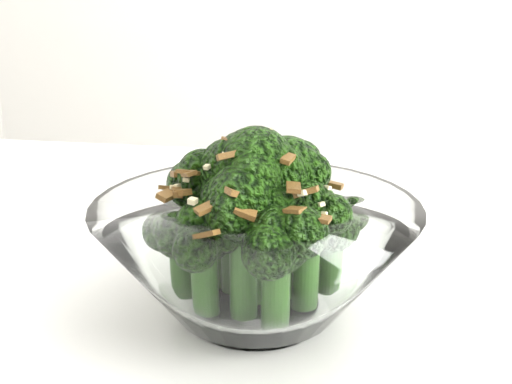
% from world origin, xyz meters
% --- Properties ---
extents(table, '(1.32, 0.99, 0.75)m').
position_xyz_m(table, '(-0.14, 0.04, 0.68)').
color(table, white).
rests_on(table, ground).
extents(broccoli_dish, '(0.24, 0.24, 0.15)m').
position_xyz_m(broccoli_dish, '(-0.09, -0.03, 0.81)').
color(broccoli_dish, white).
rests_on(broccoli_dish, table).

